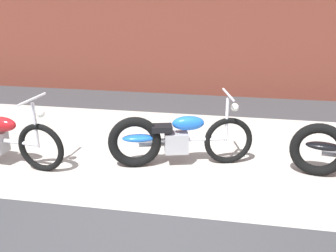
{
  "coord_description": "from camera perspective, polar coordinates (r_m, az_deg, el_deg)",
  "views": [
    {
      "loc": [
        0.82,
        -3.46,
        2.35
      ],
      "look_at": [
        0.08,
        0.79,
        0.75
      ],
      "focal_mm": 40.1,
      "sensor_mm": 36.0,
      "label": 1
    }
  ],
  "objects": [
    {
      "name": "sidewalk_slab",
      "position": [
        5.78,
        0.89,
        -3.63
      ],
      "size": [
        36.0,
        3.5,
        0.01
      ],
      "primitive_type": "cube",
      "color": "#B2ADA3",
      "rests_on": "ground"
    },
    {
      "name": "ground_plane",
      "position": [
        4.27,
        -2.94,
        -13.12
      ],
      "size": [
        80.0,
        80.0,
        0.0
      ],
      "primitive_type": "plane",
      "color": "#38383A"
    },
    {
      "name": "motorcycle_blue",
      "position": [
        5.14,
        0.42,
        -1.96
      ],
      "size": [
        1.96,
        0.77,
        1.03
      ],
      "rotation": [
        0.0,
        0.0,
        0.26
      ],
      "color": "black",
      "rests_on": "ground"
    }
  ]
}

